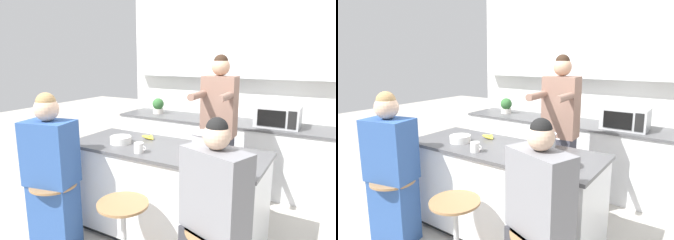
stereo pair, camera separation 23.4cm
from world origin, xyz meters
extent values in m
plane|color=#B2ADA3|center=(0.00, 0.00, 0.00)|extent=(16.00, 16.00, 0.00)
cube|color=silver|center=(0.00, 1.93, 1.35)|extent=(3.28, 0.06, 2.70)
cube|color=silver|center=(0.00, 1.82, 1.83)|extent=(3.02, 0.16, 0.75)
cube|color=silver|center=(0.00, 1.57, 0.43)|extent=(3.02, 0.62, 0.85)
cube|color=#4C4C4F|center=(0.00, 1.57, 0.87)|extent=(3.05, 0.65, 0.03)
cube|color=black|center=(0.00, 0.00, 0.03)|extent=(1.77, 0.62, 0.06)
cube|color=silver|center=(0.00, 0.00, 0.47)|extent=(1.85, 0.70, 0.81)
cube|color=#4C4C4F|center=(0.00, 0.00, 0.89)|extent=(1.89, 0.74, 0.03)
cylinder|color=#B7BABC|center=(-0.75, -0.66, 0.31)|extent=(0.04, 0.04, 0.59)
cylinder|color=#997047|center=(-0.75, -0.66, 0.62)|extent=(0.40, 0.40, 0.02)
cylinder|color=#B7BABC|center=(0.00, -0.63, 0.31)|extent=(0.04, 0.04, 0.59)
cylinder|color=#997047|center=(0.00, -0.63, 0.62)|extent=(0.40, 0.40, 0.02)
cylinder|color=#997047|center=(0.75, -0.63, 0.62)|extent=(0.40, 0.40, 0.02)
cube|color=#383842|center=(0.29, 0.66, 0.45)|extent=(0.31, 0.23, 0.91)
cube|color=#896656|center=(0.29, 0.66, 1.22)|extent=(0.36, 0.24, 0.64)
cylinder|color=#896656|center=(0.16, 0.37, 1.36)|extent=(0.09, 0.35, 0.07)
cylinder|color=#896656|center=(0.44, 0.38, 1.36)|extent=(0.09, 0.35, 0.07)
sphere|color=tan|center=(0.29, 0.66, 1.64)|extent=(0.20, 0.20, 0.19)
sphere|color=black|center=(0.29, 0.66, 1.69)|extent=(0.15, 0.15, 0.15)
cube|color=#2D5193|center=(-0.78, -0.65, 0.31)|extent=(0.44, 0.34, 0.63)
cube|color=#2D5193|center=(-0.78, -0.65, 0.91)|extent=(0.48, 0.37, 0.57)
sphere|color=#DBB293|center=(-0.78, -0.65, 1.30)|extent=(0.25, 0.25, 0.21)
sphere|color=#A37F51|center=(-0.78, -0.65, 1.36)|extent=(0.20, 0.20, 0.17)
cube|color=slate|center=(0.75, -0.65, 0.90)|extent=(0.48, 0.35, 0.55)
sphere|color=#DBB293|center=(0.75, -0.65, 1.26)|extent=(0.22, 0.22, 0.17)
sphere|color=black|center=(0.75, -0.65, 1.31)|extent=(0.18, 0.18, 0.14)
cylinder|color=#B7BABC|center=(0.34, 0.17, 0.98)|extent=(0.24, 0.24, 0.14)
cylinder|color=#B7BABC|center=(0.34, 0.17, 1.05)|extent=(0.26, 0.26, 0.01)
cylinder|color=#B7BABC|center=(0.19, 0.17, 1.02)|extent=(0.05, 0.01, 0.01)
cylinder|color=#B7BABC|center=(0.48, 0.17, 1.02)|extent=(0.05, 0.01, 0.01)
cylinder|color=white|center=(0.67, -0.12, 0.93)|extent=(0.24, 0.24, 0.06)
cylinder|color=white|center=(-0.44, -0.09, 0.94)|extent=(0.21, 0.21, 0.07)
cylinder|color=white|center=(-0.12, -0.24, 0.95)|extent=(0.08, 0.08, 0.09)
torus|color=white|center=(-0.06, -0.24, 0.95)|extent=(0.04, 0.01, 0.04)
cylinder|color=#DB4C51|center=(0.33, -0.12, 0.94)|extent=(0.09, 0.09, 0.08)
torus|color=#DB4C51|center=(0.38, -0.12, 0.95)|extent=(0.04, 0.01, 0.04)
ellipsoid|color=yellow|center=(-0.28, 0.15, 0.93)|extent=(0.12, 0.05, 0.05)
ellipsoid|color=yellow|center=(-0.31, 0.18, 0.93)|extent=(0.09, 0.11, 0.05)
ellipsoid|color=yellow|center=(-0.26, 0.18, 0.93)|extent=(0.10, 0.10, 0.05)
cube|color=#B2B5B7|center=(0.74, 1.53, 1.01)|extent=(0.53, 0.34, 0.26)
cube|color=black|center=(0.69, 1.36, 1.01)|extent=(0.33, 0.01, 0.20)
cube|color=black|center=(0.93, 1.36, 1.01)|extent=(0.09, 0.01, 0.21)
cylinder|color=beige|center=(-1.03, 1.57, 0.92)|extent=(0.16, 0.16, 0.07)
sphere|color=#336633|center=(-1.03, 1.57, 1.03)|extent=(0.18, 0.18, 0.18)
camera|label=1|loc=(1.36, -2.31, 1.73)|focal=32.00mm
camera|label=2|loc=(1.56, -2.18, 1.73)|focal=32.00mm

